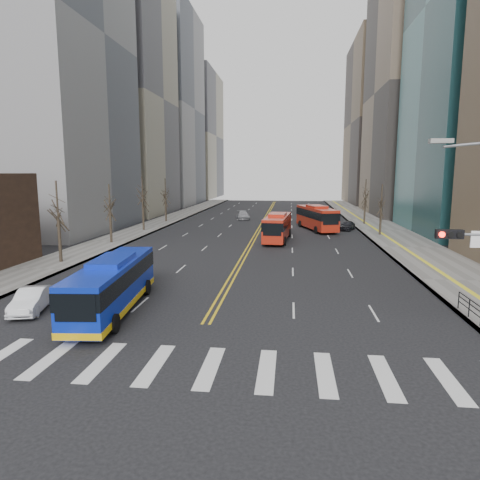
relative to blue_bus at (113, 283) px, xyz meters
name	(u,v)px	position (x,y,z in m)	size (l,w,h in m)	color
ground	(182,366)	(5.78, -6.60, -1.67)	(220.00, 220.00, 0.00)	black
sidewalk_right	(383,230)	(23.28, 38.40, -1.60)	(7.00, 130.00, 0.15)	slate
sidewalk_left	(150,227)	(-10.72, 38.40, -1.60)	(5.00, 130.00, 0.15)	slate
crosswalk	(182,366)	(5.78, -6.60, -1.67)	(26.70, 4.00, 0.01)	silver
centerline	(264,221)	(5.78, 48.40, -1.67)	(0.55, 100.00, 0.01)	gold
office_towers	(270,89)	(5.91, 61.90, 22.25)	(83.00, 134.00, 58.00)	gray
street_trees	(195,199)	(-1.40, 27.95, 3.20)	(35.20, 47.20, 7.60)	black
blue_bus	(113,283)	(0.00, 0.00, 0.00)	(3.34, 11.04, 3.19)	#0C27B9
red_bus_near	(278,225)	(8.71, 27.65, 0.17)	(3.25, 10.52, 3.31)	red
red_bus_far	(317,216)	(13.91, 38.06, 0.28)	(5.52, 11.36, 3.52)	red
car_white	(32,300)	(-4.73, -0.60, -0.99)	(1.45, 4.15, 1.37)	silver
car_dark_mid	(347,225)	(18.28, 38.43, -1.01)	(1.58, 3.92, 1.34)	black
car_silver	(243,215)	(1.97, 50.88, -0.96)	(2.00, 4.93, 1.43)	#939398
car_dark_far	(329,212)	(17.55, 60.47, -1.00)	(2.24, 4.87, 1.35)	black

